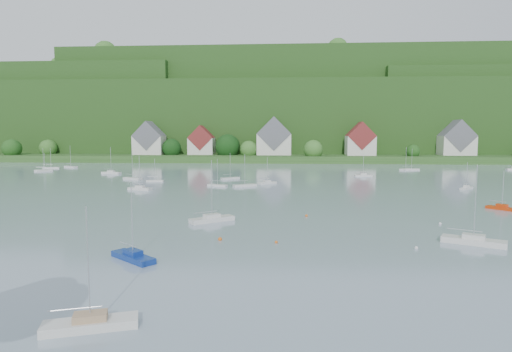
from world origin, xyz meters
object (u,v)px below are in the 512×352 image
at_px(near_sailboat_4, 473,240).
at_px(near_sailboat_5, 502,208).
at_px(near_sailboat_2, 90,323).
at_px(near_sailboat_1, 133,256).
at_px(near_sailboat_3, 212,219).

bearing_deg(near_sailboat_4, near_sailboat_5, 85.74).
bearing_deg(near_sailboat_2, near_sailboat_1, 81.25).
bearing_deg(near_sailboat_5, near_sailboat_3, -116.59).
height_order(near_sailboat_1, near_sailboat_4, near_sailboat_4).
bearing_deg(near_sailboat_4, near_sailboat_1, -139.27).
xyz_separation_m(near_sailboat_2, near_sailboat_3, (2.27, 35.67, 0.03)).
bearing_deg(near_sailboat_3, near_sailboat_2, -130.49).
xyz_separation_m(near_sailboat_2, near_sailboat_4, (35.50, 24.68, 0.03)).
relative_size(near_sailboat_1, near_sailboat_4, 0.85).
relative_size(near_sailboat_2, near_sailboat_3, 0.91).
distance_m(near_sailboat_3, near_sailboat_4, 35.00).
height_order(near_sailboat_2, near_sailboat_4, near_sailboat_4).
relative_size(near_sailboat_3, near_sailboat_5, 1.37).
height_order(near_sailboat_3, near_sailboat_5, near_sailboat_3).
relative_size(near_sailboat_3, near_sailboat_4, 0.97).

